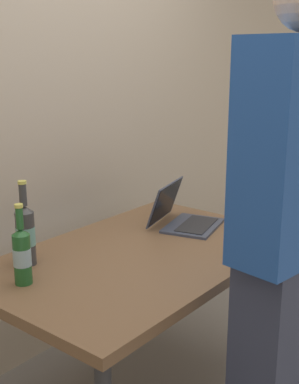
{
  "coord_description": "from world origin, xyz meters",
  "views": [
    {
      "loc": [
        -1.56,
        -1.31,
        1.56
      ],
      "look_at": [
        0.07,
        0.0,
        0.99
      ],
      "focal_mm": 48.29,
      "sensor_mm": 36.0,
      "label": 1
    }
  ],
  "objects_px": {
    "laptop": "(183,216)",
    "beer_bottle_dark": "(25,233)",
    "person_figure": "(291,246)",
    "beer_bottle_green": "(22,254)"
  },
  "relations": [
    {
      "from": "laptop",
      "to": "beer_bottle_dark",
      "type": "xyz_separation_m",
      "value": [
        -0.78,
        0.21,
        0.08
      ]
    },
    {
      "from": "person_figure",
      "to": "beer_bottle_green",
      "type": "bearing_deg",
      "value": 118.42
    },
    {
      "from": "laptop",
      "to": "person_figure",
      "type": "height_order",
      "value": "person_figure"
    },
    {
      "from": "person_figure",
      "to": "beer_bottle_dark",
      "type": "bearing_deg",
      "value": 108.67
    },
    {
      "from": "laptop",
      "to": "person_figure",
      "type": "relative_size",
      "value": 0.2
    },
    {
      "from": "laptop",
      "to": "beer_bottle_dark",
      "type": "height_order",
      "value": "beer_bottle_dark"
    },
    {
      "from": "laptop",
      "to": "person_figure",
      "type": "distance_m",
      "value": 0.89
    },
    {
      "from": "beer_bottle_dark",
      "to": "person_figure",
      "type": "xyz_separation_m",
      "value": [
        0.32,
        -0.95,
        0.08
      ]
    },
    {
      "from": "beer_bottle_dark",
      "to": "beer_bottle_green",
      "type": "bearing_deg",
      "value": -132.33
    },
    {
      "from": "person_figure",
      "to": "laptop",
      "type": "bearing_deg",
      "value": 58.61
    }
  ]
}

